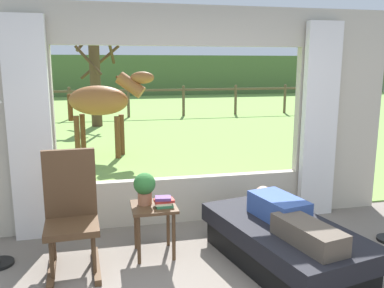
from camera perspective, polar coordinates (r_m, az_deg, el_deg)
back_wall_with_window at (r=4.79m, az=-1.20°, el=3.39°), size 5.20×0.12×2.55m
curtain_panel_left at (r=4.63m, az=-21.83°, el=1.69°), size 0.44×0.10×2.40m
curtain_panel_right at (r=5.27m, az=17.47°, el=3.04°), size 0.44×0.10×2.40m
outdoor_pasture_lawn at (r=15.69m, az=-9.12°, el=4.16°), size 36.00×21.68×0.02m
distant_hill_ridge at (r=25.42m, az=-10.65°, el=9.45°), size 36.00×2.00×2.40m
recliner_sofa at (r=4.06m, az=12.76°, el=-13.54°), size 1.24×1.85×0.42m
reclining_person at (r=3.91m, az=13.26°, el=-9.77°), size 0.46×1.43×0.22m
rocking_chair at (r=3.99m, az=-16.61°, el=-9.14°), size 0.51×0.70×1.12m
side_table at (r=4.12m, az=-5.38°, el=-9.80°), size 0.44×0.44×0.52m
potted_plant at (r=4.08m, az=-6.68°, el=-5.94°), size 0.22×0.22×0.32m
book_stack at (r=4.03m, az=-4.00°, el=-8.10°), size 0.20×0.14×0.10m
horse at (r=8.45m, az=-12.49°, el=5.89°), size 1.81×0.93×1.73m
pasture_tree at (r=12.69m, az=-13.38°, el=8.63°), size 1.35×1.38×2.93m
pasture_fence_line at (r=14.62m, az=-8.96°, el=6.55°), size 16.10×0.10×1.10m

